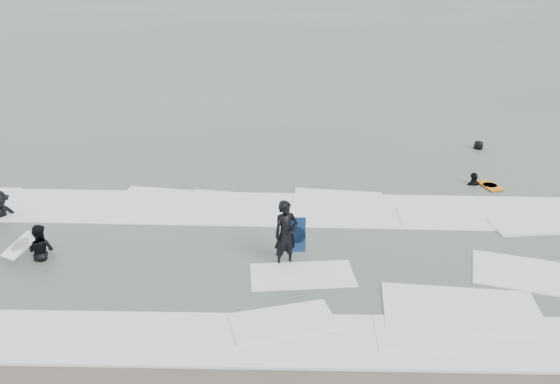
{
  "coord_description": "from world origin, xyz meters",
  "views": [
    {
      "loc": [
        0.61,
        -10.09,
        7.52
      ],
      "look_at": [
        0.0,
        5.0,
        1.1
      ],
      "focal_mm": 35.0,
      "sensor_mm": 36.0,
      "label": 1
    }
  ],
  "objects_px": {
    "surfer_wading": "(43,259)",
    "surfer_right_near": "(473,186)",
    "surfer_breaker": "(2,220)",
    "surfer_centre": "(286,264)",
    "surfer_right_far": "(478,150)"
  },
  "relations": [
    {
      "from": "surfer_right_near",
      "to": "surfer_right_far",
      "type": "bearing_deg",
      "value": -125.73
    },
    {
      "from": "surfer_wading",
      "to": "surfer_breaker",
      "type": "height_order",
      "value": "surfer_breaker"
    },
    {
      "from": "surfer_wading",
      "to": "surfer_right_far",
      "type": "distance_m",
      "value": 17.69
    },
    {
      "from": "surfer_centre",
      "to": "surfer_right_far",
      "type": "distance_m",
      "value": 12.76
    },
    {
      "from": "surfer_centre",
      "to": "surfer_breaker",
      "type": "xyz_separation_m",
      "value": [
        -9.01,
        2.37,
        0.0
      ]
    },
    {
      "from": "surfer_breaker",
      "to": "surfer_right_far",
      "type": "xyz_separation_m",
      "value": [
        17.0,
        7.57,
        0.0
      ]
    },
    {
      "from": "surfer_right_near",
      "to": "surfer_wading",
      "type": "bearing_deg",
      "value": 6.26
    },
    {
      "from": "surfer_breaker",
      "to": "surfer_right_near",
      "type": "height_order",
      "value": "surfer_breaker"
    },
    {
      "from": "surfer_wading",
      "to": "surfer_right_far",
      "type": "height_order",
      "value": "surfer_wading"
    },
    {
      "from": "surfer_wading",
      "to": "surfer_right_near",
      "type": "distance_m",
      "value": 14.51
    },
    {
      "from": "surfer_right_far",
      "to": "surfer_wading",
      "type": "bearing_deg",
      "value": -13.4
    },
    {
      "from": "surfer_wading",
      "to": "surfer_breaker",
      "type": "xyz_separation_m",
      "value": [
        -2.36,
        2.36,
        0.0
      ]
    },
    {
      "from": "surfer_centre",
      "to": "surfer_right_far",
      "type": "relative_size",
      "value": 1.2
    },
    {
      "from": "surfer_breaker",
      "to": "surfer_centre",
      "type": "bearing_deg",
      "value": -58.08
    },
    {
      "from": "surfer_breaker",
      "to": "surfer_right_near",
      "type": "bearing_deg",
      "value": -30.8
    }
  ]
}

